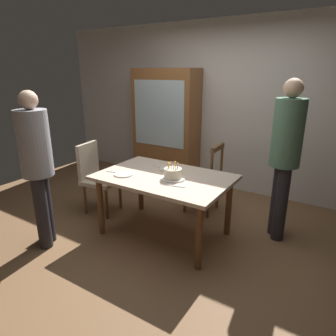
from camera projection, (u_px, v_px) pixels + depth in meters
name	position (u px, v px, depth m)	size (l,w,h in m)	color
ground	(164.00, 233.00, 3.58)	(6.40, 6.40, 0.00)	brown
back_wall	(228.00, 108.00, 4.67)	(6.40, 0.10, 2.60)	beige
dining_table	(164.00, 183.00, 3.38)	(1.48, 0.97, 0.73)	beige
birthday_cake	(173.00, 174.00, 3.24)	(0.28, 0.28, 0.18)	silver
plate_near_celebrant	(124.00, 174.00, 3.38)	(0.22, 0.22, 0.01)	silver
plate_far_side	(169.00, 169.00, 3.57)	(0.22, 0.22, 0.01)	silver
fork_near_celebrant	(113.00, 172.00, 3.47)	(0.18, 0.02, 0.01)	silver
fork_far_side	(158.00, 167.00, 3.65)	(0.18, 0.02, 0.01)	silver
fork_near_guest	(177.00, 186.00, 3.04)	(0.18, 0.02, 0.01)	silver
chair_spindle_back	(204.00, 179.00, 4.03)	(0.46, 0.46, 0.95)	tan
chair_upholstered	(96.00, 174.00, 4.02)	(0.51, 0.51, 0.95)	tan
person_celebrant	(37.00, 162.00, 3.08)	(0.32, 0.32, 1.69)	#262328
person_guest	(285.00, 152.00, 3.21)	(0.32, 0.32, 1.79)	#262328
china_cabinet	(166.00, 127.00, 5.03)	(1.10, 0.45, 1.90)	brown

